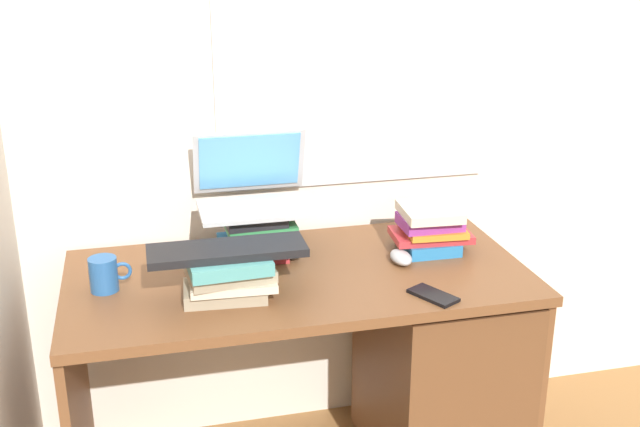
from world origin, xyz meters
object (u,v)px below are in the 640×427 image
object	(u,v)px
desk	(405,361)
book_stack_tall	(258,235)
keyboard	(227,250)
book_stack_keyboard_riser	(229,275)
laptop	(254,188)
computer_mouse	(401,257)
book_stack_side	(430,228)
mug	(104,274)
cell_phone	(433,295)

from	to	relation	value
desk	book_stack_tall	world-z (taller)	book_stack_tall
keyboard	book_stack_tall	bearing A→B (deg)	64.60
book_stack_keyboard_riser	laptop	xyz separation A→B (m)	(0.12, 0.32, 0.14)
book_stack_keyboard_riser	computer_mouse	bearing A→B (deg)	12.01
desk	book_stack_keyboard_riser	size ratio (longest dim) A/B	5.22
book_stack_tall	laptop	bearing A→B (deg)	89.59
book_stack_side	laptop	bearing A→B (deg)	165.82
book_stack_keyboard_riser	computer_mouse	distance (m)	0.54
book_stack_keyboard_riser	book_stack_side	bearing A→B (deg)	16.01
laptop	computer_mouse	xyz separation A→B (m)	(0.40, -0.21, -0.18)
laptop	book_stack_side	bearing A→B (deg)	-14.18
book_stack_side	mug	world-z (taller)	book_stack_side
keyboard	computer_mouse	size ratio (longest dim) A/B	4.04
book_stack_tall	keyboard	world-z (taller)	book_stack_tall
desk	book_stack_side	xyz separation A→B (m)	(0.10, 0.09, 0.40)
book_stack_tall	book_stack_side	world-z (taller)	book_stack_tall
book_stack_tall	book_stack_keyboard_riser	world-z (taller)	book_stack_tall
mug	book_stack_keyboard_riser	bearing A→B (deg)	-21.06
laptop	mug	bearing A→B (deg)	-156.90
mug	laptop	bearing A→B (deg)	23.10
book_stack_tall	cell_phone	size ratio (longest dim) A/B	1.74
cell_phone	mug	bearing A→B (deg)	135.39
desk	computer_mouse	world-z (taller)	computer_mouse
book_stack_keyboard_riser	mug	world-z (taller)	book_stack_keyboard_riser
book_stack_keyboard_riser	cell_phone	distance (m)	0.56
laptop	mug	distance (m)	0.51
cell_phone	book_stack_keyboard_riser	bearing A→B (deg)	138.30
book_stack_tall	computer_mouse	distance (m)	0.43
laptop	computer_mouse	distance (m)	0.49
laptop	keyboard	bearing A→B (deg)	-111.77
book_stack_keyboard_riser	laptop	size ratio (longest dim) A/B	0.74
keyboard	computer_mouse	world-z (taller)	keyboard
desk	mug	size ratio (longest dim) A/B	11.51
desk	laptop	world-z (taller)	laptop
desk	keyboard	xyz separation A→B (m)	(-0.55, -0.09, 0.46)
book_stack_tall	keyboard	bearing A→B (deg)	-115.82
book_stack_side	cell_phone	xyz separation A→B (m)	(-0.11, -0.32, -0.07)
book_stack_keyboard_riser	keyboard	size ratio (longest dim) A/B	0.61
mug	computer_mouse	bearing A→B (deg)	-0.88
desk	book_stack_keyboard_riser	xyz separation A→B (m)	(-0.55, -0.09, 0.39)
laptop	computer_mouse	world-z (taller)	laptop
book_stack_tall	book_stack_side	size ratio (longest dim) A/B	0.94
laptop	book_stack_keyboard_riser	bearing A→B (deg)	-111.41
cell_phone	laptop	bearing A→B (deg)	104.50
desk	cell_phone	size ratio (longest dim) A/B	9.79
book_stack_side	cell_phone	bearing A→B (deg)	-109.35
laptop	computer_mouse	bearing A→B (deg)	-26.95
laptop	mug	world-z (taller)	laptop
book_stack_side	desk	bearing A→B (deg)	-136.71
book_stack_keyboard_riser	mug	distance (m)	0.35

